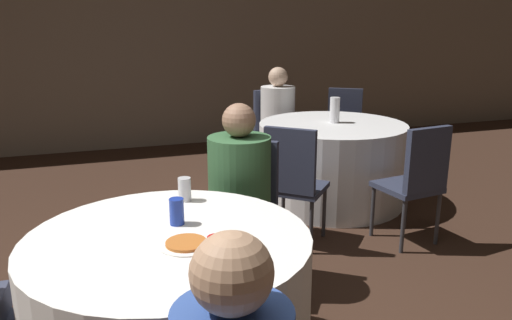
# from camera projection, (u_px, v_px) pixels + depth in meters

# --- Properties ---
(wall_back) EXTENTS (16.00, 0.06, 2.80)m
(wall_back) POSITION_uv_depth(u_px,v_px,m) (103.00, 42.00, 6.33)
(wall_back) COLOR #7A6B5B
(wall_back) RESTS_ON ground_plane
(table_near) EXTENTS (1.24, 1.24, 0.74)m
(table_near) POSITION_uv_depth(u_px,v_px,m) (172.00, 313.00, 2.23)
(table_near) COLOR white
(table_near) RESTS_ON ground_plane
(table_far) EXTENTS (1.34, 1.34, 0.74)m
(table_far) POSITION_uv_depth(u_px,v_px,m) (331.00, 163.00, 4.64)
(table_far) COLOR white
(table_far) RESTS_ON ground_plane
(chair_near_northeast) EXTENTS (0.56, 0.56, 0.92)m
(chair_near_northeast) POSITION_uv_depth(u_px,v_px,m) (245.00, 201.00, 3.14)
(chair_near_northeast) COLOR #2D3347
(chair_near_northeast) RESTS_ON ground_plane
(chair_far_north) EXTENTS (0.46, 0.46, 0.92)m
(chair_far_north) POSITION_uv_depth(u_px,v_px,m) (273.00, 124.00, 5.52)
(chair_far_north) COLOR #2D3347
(chair_far_north) RESTS_ON ground_plane
(chair_far_south) EXTENTS (0.45, 0.45, 0.92)m
(chair_far_south) POSITION_uv_depth(u_px,v_px,m) (417.00, 176.00, 3.65)
(chair_far_south) COLOR #2D3347
(chair_far_south) RESTS_ON ground_plane
(chair_far_southwest) EXTENTS (0.56, 0.56, 0.92)m
(chair_far_southwest) POSITION_uv_depth(u_px,v_px,m) (293.00, 177.00, 3.63)
(chair_far_southwest) COLOR #2D3347
(chair_far_southwest) RESTS_ON ground_plane
(chair_far_northeast) EXTENTS (0.55, 0.55, 0.92)m
(chair_far_northeast) POSITION_uv_depth(u_px,v_px,m) (344.00, 123.00, 5.60)
(chair_far_northeast) COLOR #2D3347
(chair_far_northeast) RESTS_ON ground_plane
(person_white_shirt) EXTENTS (0.40, 0.52, 1.18)m
(person_white_shirt) POSITION_uv_depth(u_px,v_px,m) (280.00, 121.00, 5.37)
(person_white_shirt) COLOR #33384C
(person_white_shirt) RESTS_ON ground_plane
(person_green_jacket) EXTENTS (0.49, 0.51, 1.18)m
(person_green_jacket) POSITION_uv_depth(u_px,v_px,m) (236.00, 199.00, 2.98)
(person_green_jacket) COLOR #282828
(person_green_jacket) RESTS_ON ground_plane
(pizza_plate_near) EXTENTS (0.23, 0.23, 0.02)m
(pizza_plate_near) POSITION_uv_depth(u_px,v_px,m) (186.00, 244.00, 2.04)
(pizza_plate_near) COLOR white
(pizza_plate_near) RESTS_ON table_near
(soda_can_red) EXTENTS (0.07, 0.07, 0.12)m
(soda_can_red) POSITION_uv_depth(u_px,v_px,m) (216.00, 252.00, 1.85)
(soda_can_red) COLOR red
(soda_can_red) RESTS_ON table_near
(soda_can_blue) EXTENTS (0.07, 0.07, 0.12)m
(soda_can_blue) POSITION_uv_depth(u_px,v_px,m) (177.00, 212.00, 2.25)
(soda_can_blue) COLOR #1E38A5
(soda_can_blue) RESTS_ON table_near
(soda_can_silver) EXTENTS (0.07, 0.07, 0.12)m
(soda_can_silver) POSITION_uv_depth(u_px,v_px,m) (185.00, 189.00, 2.55)
(soda_can_silver) COLOR silver
(soda_can_silver) RESTS_ON table_near
(bottle_far) EXTENTS (0.09, 0.09, 0.23)m
(bottle_far) POSITION_uv_depth(u_px,v_px,m) (335.00, 110.00, 4.55)
(bottle_far) COLOR white
(bottle_far) RESTS_ON table_far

